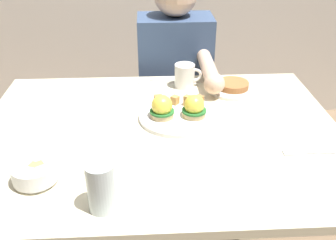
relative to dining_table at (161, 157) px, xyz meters
The scene contains 8 objects.
dining_table is the anchor object (origin of this frame).
eggs_benedict_plate 0.17m from the dining_table, 50.80° to the left, with size 0.27×0.27×0.09m.
fruit_bowl 0.44m from the dining_table, 144.41° to the right, with size 0.12×0.12×0.06m.
coffee_mug 0.39m from the dining_table, 71.67° to the left, with size 0.11×0.08×0.09m.
fork 0.47m from the dining_table, 19.69° to the right, with size 0.16×0.03×0.00m.
water_glass_near 0.42m from the dining_table, 113.27° to the right, with size 0.07×0.07×0.13m.
side_plate 0.44m from the dining_table, 44.47° to the left, with size 0.20×0.20×0.04m.
diner_person 0.61m from the dining_table, 80.95° to the left, with size 0.34×0.54×1.14m.
Camera 1 is at (-0.03, -1.08, 1.40)m, focal length 41.12 mm.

